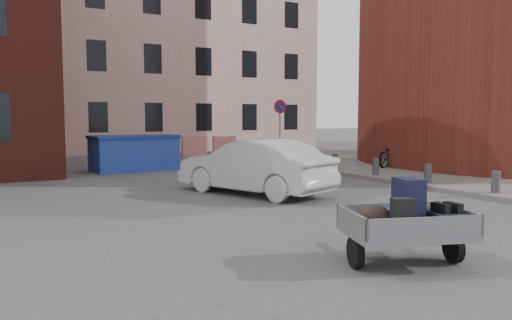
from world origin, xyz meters
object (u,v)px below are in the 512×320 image
trailer (405,222)px  dumpster (134,153)px  bicycle (390,154)px  silver_car (254,167)px

trailer → dumpster: size_ratio=0.60×
dumpster → bicycle: 9.78m
dumpster → bicycle: dumpster is taller
trailer → dumpster: bearing=108.8°
silver_car → trailer: bearing=58.7°
silver_car → bicycle: silver_car is taller
trailer → bicycle: 12.71m
trailer → dumpster: dumpster is taller
dumpster → trailer: bearing=-95.1°
silver_car → bicycle: (7.42, 2.75, -0.12)m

